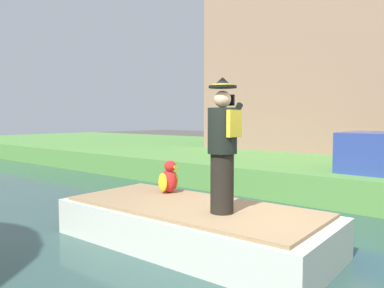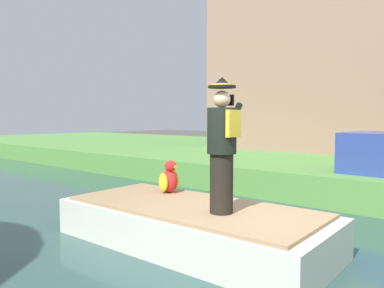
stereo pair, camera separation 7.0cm
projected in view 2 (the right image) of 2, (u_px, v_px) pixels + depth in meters
ground_plane at (247, 267)px, 5.08m from camera, size 80.00×80.00×0.00m
canal_water at (247, 264)px, 5.08m from camera, size 6.85×48.00×0.10m
boat at (191, 225)px, 5.70m from camera, size 1.91×4.25×0.61m
person_pirate at (222, 146)px, 5.12m from camera, size 0.61×0.42×1.85m
parrot_plush at (169, 179)px, 6.56m from camera, size 0.36×0.34×0.57m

